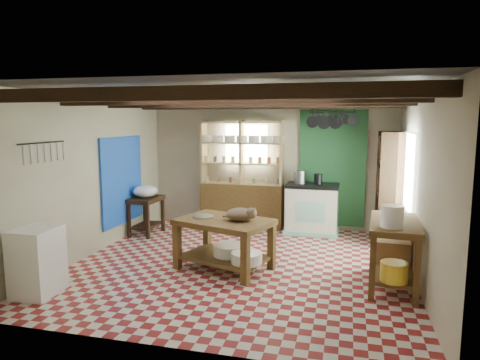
% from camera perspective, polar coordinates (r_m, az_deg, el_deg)
% --- Properties ---
extents(floor, '(5.00, 5.00, 0.02)m').
position_cam_1_polar(floor, '(6.69, 0.01, -11.30)').
color(floor, maroon).
rests_on(floor, ground).
extents(ceiling, '(5.00, 5.00, 0.02)m').
position_cam_1_polar(ceiling, '(6.32, 0.01, 11.61)').
color(ceiling, '#47484C').
rests_on(ceiling, wall_back).
extents(wall_back, '(5.00, 0.04, 2.60)m').
position_cam_1_polar(wall_back, '(8.80, 4.03, 2.13)').
color(wall_back, '#BEB499').
rests_on(wall_back, floor).
extents(wall_front, '(5.00, 0.04, 2.60)m').
position_cam_1_polar(wall_front, '(4.04, -8.79, -5.05)').
color(wall_front, '#BEB499').
rests_on(wall_front, floor).
extents(wall_left, '(0.04, 5.00, 2.60)m').
position_cam_1_polar(wall_left, '(7.39, -19.11, 0.56)').
color(wall_left, '#BEB499').
rests_on(wall_left, floor).
extents(wall_right, '(0.04, 5.00, 2.60)m').
position_cam_1_polar(wall_right, '(6.26, 22.81, -0.93)').
color(wall_right, '#BEB499').
rests_on(wall_right, floor).
extents(ceiling_beams, '(5.00, 3.80, 0.15)m').
position_cam_1_polar(ceiling_beams, '(6.32, 0.01, 10.53)').
color(ceiling_beams, '#301D11').
rests_on(ceiling_beams, ceiling).
extents(blue_wall_patch, '(0.04, 1.40, 1.60)m').
position_cam_1_polar(blue_wall_patch, '(8.16, -15.41, -0.02)').
color(blue_wall_patch, blue).
rests_on(blue_wall_patch, wall_left).
extents(green_wall_patch, '(1.30, 0.04, 2.30)m').
position_cam_1_polar(green_wall_patch, '(8.64, 12.17, 1.53)').
color(green_wall_patch, '#21542C').
rests_on(green_wall_patch, wall_back).
extents(window_back, '(0.90, 0.02, 0.80)m').
position_cam_1_polar(window_back, '(8.85, 0.84, 4.78)').
color(window_back, silver).
rests_on(window_back, wall_back).
extents(window_right, '(0.02, 1.30, 1.20)m').
position_cam_1_polar(window_right, '(7.22, 21.55, 1.07)').
color(window_right, silver).
rests_on(window_right, wall_right).
extents(utensil_rail, '(0.06, 0.90, 0.28)m').
position_cam_1_polar(utensil_rail, '(6.35, -24.81, 3.45)').
color(utensil_rail, black).
rests_on(utensil_rail, wall_left).
extents(pot_rack, '(0.86, 0.12, 0.36)m').
position_cam_1_polar(pot_rack, '(8.17, 12.25, 7.69)').
color(pot_rack, black).
rests_on(pot_rack, ceiling).
extents(shelving_unit, '(1.70, 0.34, 2.20)m').
position_cam_1_polar(shelving_unit, '(8.76, 0.25, 0.80)').
color(shelving_unit, tan).
rests_on(shelving_unit, floor).
extents(tall_rack, '(0.40, 0.86, 2.00)m').
position_cam_1_polar(tall_rack, '(8.04, 19.28, -1.03)').
color(tall_rack, '#301D11').
rests_on(tall_rack, floor).
extents(work_table, '(1.54, 1.26, 0.75)m').
position_cam_1_polar(work_table, '(6.41, -2.10, -8.54)').
color(work_table, brown).
rests_on(work_table, floor).
extents(stove, '(1.01, 0.69, 0.97)m').
position_cam_1_polar(stove, '(8.47, 9.60, -3.78)').
color(stove, white).
rests_on(stove, floor).
extents(prep_table, '(0.52, 0.74, 0.73)m').
position_cam_1_polar(prep_table, '(8.49, -12.39, -4.67)').
color(prep_table, '#301D11').
rests_on(prep_table, floor).
extents(white_cabinet, '(0.51, 0.60, 0.86)m').
position_cam_1_polar(white_cabinet, '(6.07, -25.43, -9.77)').
color(white_cabinet, white).
rests_on(white_cabinet, floor).
extents(right_counter, '(0.71, 1.28, 0.89)m').
position_cam_1_polar(right_counter, '(6.09, 19.79, -9.25)').
color(right_counter, brown).
rests_on(right_counter, floor).
extents(cat, '(0.46, 0.37, 0.19)m').
position_cam_1_polar(cat, '(6.20, 0.05, -4.61)').
color(cat, '#82644C').
rests_on(cat, work_table).
extents(steel_tray, '(0.40, 0.40, 0.02)m').
position_cam_1_polar(steel_tray, '(6.47, -4.94, -4.87)').
color(steel_tray, '#93949A').
rests_on(steel_tray, work_table).
extents(basin_large, '(0.60, 0.60, 0.17)m').
position_cam_1_polar(basin_large, '(6.45, -1.47, -9.31)').
color(basin_large, white).
rests_on(basin_large, work_table).
extents(basin_small, '(0.55, 0.55, 0.15)m').
position_cam_1_polar(basin_small, '(6.13, 0.89, -10.32)').
color(basin_small, white).
rests_on(basin_small, work_table).
extents(kettle_left, '(0.23, 0.23, 0.25)m').
position_cam_1_polar(kettle_left, '(8.39, 8.00, 0.40)').
color(kettle_left, '#93949A').
rests_on(kettle_left, stove).
extents(kettle_right, '(0.16, 0.16, 0.20)m').
position_cam_1_polar(kettle_right, '(8.36, 10.37, 0.13)').
color(kettle_right, black).
rests_on(kettle_right, stove).
extents(enamel_bowl, '(0.49, 0.49, 0.24)m').
position_cam_1_polar(enamel_bowl, '(8.40, -12.49, -1.47)').
color(enamel_bowl, white).
rests_on(enamel_bowl, prep_table).
extents(white_bucket, '(0.29, 0.29, 0.27)m').
position_cam_1_polar(white_bucket, '(5.61, 19.63, -4.58)').
color(white_bucket, white).
rests_on(white_bucket, right_counter).
extents(wicker_basket, '(0.47, 0.39, 0.31)m').
position_cam_1_polar(wicker_basket, '(6.40, 19.71, -8.92)').
color(wicker_basket, '#9C713F').
rests_on(wicker_basket, right_counter).
extents(yellow_tub, '(0.35, 0.35, 0.24)m').
position_cam_1_polar(yellow_tub, '(5.69, 19.84, -11.43)').
color(yellow_tub, yellow).
rests_on(yellow_tub, right_counter).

